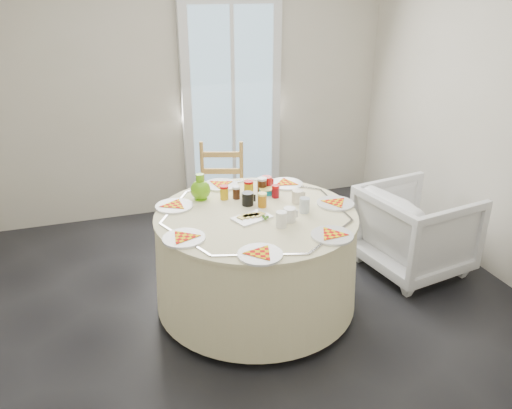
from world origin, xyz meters
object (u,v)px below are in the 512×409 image
object	(u,v)px
armchair	(416,226)
table	(256,259)
wooden_chair	(221,195)
green_pitcher	(200,182)

from	to	relation	value
armchair	table	bearing A→B (deg)	84.31
wooden_chair	table	bearing A→B (deg)	-72.74
wooden_chair	armchair	world-z (taller)	wooden_chair
table	armchair	size ratio (longest dim) A/B	1.83
table	green_pitcher	world-z (taller)	green_pitcher
armchair	green_pitcher	distance (m)	1.77
wooden_chair	green_pitcher	distance (m)	0.82
table	wooden_chair	bearing A→B (deg)	89.28
armchair	green_pitcher	size ratio (longest dim) A/B	4.12
armchair	green_pitcher	bearing A→B (deg)	71.42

